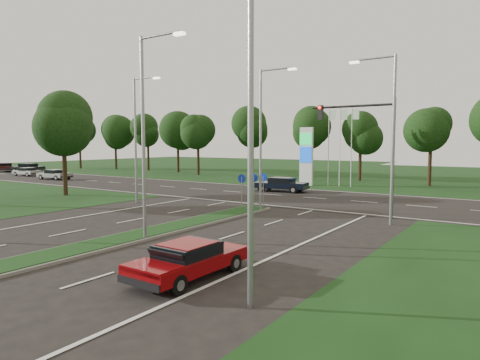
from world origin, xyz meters
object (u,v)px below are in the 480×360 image
Objects in this scene: navy_sedan at (281,184)px; far_car_a at (55,174)px; red_sedan at (189,259)px; far_car_c at (28,168)px; far_car_b at (27,171)px; far_car_d at (5,167)px.

navy_sedan is 1.13× the size of far_car_a.
navy_sedan is 29.01m from far_car_a.
far_car_a is (-38.13, 19.61, 0.02)m from red_sedan.
far_car_c is (-52.89, 24.67, 0.09)m from red_sedan.
far_car_a reaches higher than red_sedan.
far_car_c reaches higher than red_sedan.
far_car_b is at bearing -137.93° from far_car_c.
far_car_c reaches higher than far_car_b.
red_sedan is 25.26m from navy_sedan.
far_car_a is at bearing -126.44° from far_car_c.
red_sedan is at bearing -165.88° from navy_sedan.
far_car_a is at bearing 153.88° from red_sedan.
far_car_d reaches higher than far_car_a.
navy_sedan is 1.22× the size of far_car_b.
far_car_d is at bearing 158.66° from red_sedan.
red_sedan is at bearing -87.50° from far_car_d.
navy_sedan is (-9.38, 23.45, 0.06)m from red_sedan.
far_car_b is 0.80× the size of far_car_d.
far_car_c is 1.00× the size of far_car_d.
red_sedan is 50.77m from far_car_b.
far_car_a is at bearing -103.08° from far_car_b.
far_car_b is at bearing 86.42° from navy_sedan.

